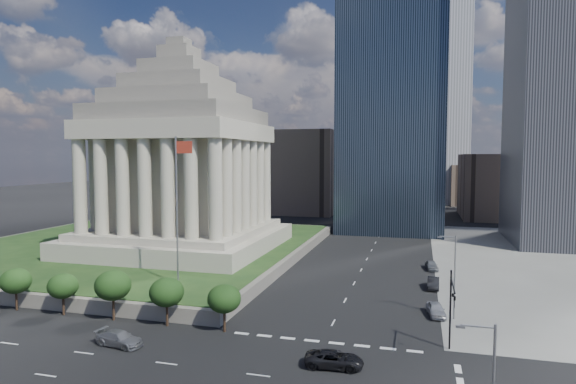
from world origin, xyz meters
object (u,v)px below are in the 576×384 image
(traffic_signal_ne, at_px, (452,303))
(parked_sedan_far, at_px, (432,265))
(war_memorial, at_px, (181,145))
(parked_sedan_mid, at_px, (433,283))
(pickup_truck, at_px, (334,359))
(flagpole, at_px, (178,202))
(parked_sedan_near, at_px, (436,309))
(suv_grey, at_px, (119,338))
(street_lamp_north, at_px, (453,272))

(traffic_signal_ne, relative_size, parked_sedan_far, 1.77)
(war_memorial, height_order, parked_sedan_mid, war_memorial)
(parked_sedan_mid, bearing_deg, pickup_truck, -105.50)
(war_memorial, bearing_deg, parked_sedan_far, 2.97)
(war_memorial, bearing_deg, parked_sedan_mid, -12.12)
(pickup_truck, relative_size, parked_sedan_mid, 1.13)
(flagpole, bearing_deg, war_memorial, 116.89)
(traffic_signal_ne, xyz_separation_m, pickup_truck, (-10.36, -5.34, -4.51))
(traffic_signal_ne, height_order, parked_sedan_near, traffic_signal_ne)
(suv_grey, bearing_deg, traffic_signal_ne, -70.98)
(parked_sedan_far, bearing_deg, street_lamp_north, -93.77)
(parked_sedan_mid, bearing_deg, street_lamp_north, -80.23)
(war_memorial, relative_size, parked_sedan_mid, 8.27)
(war_memorial, xyz_separation_m, parked_sedan_far, (45.50, 2.36, -20.63))
(flagpole, height_order, parked_sedan_mid, flagpole)
(street_lamp_north, bearing_deg, suv_grey, -152.14)
(parked_sedan_mid, bearing_deg, traffic_signal_ne, -85.77)
(parked_sedan_near, relative_size, parked_sedan_far, 1.03)
(war_memorial, height_order, street_lamp_north, war_memorial)
(pickup_truck, xyz_separation_m, parked_sedan_mid, (9.36, 29.87, 0.03))
(flagpole, distance_m, pickup_truck, 31.18)
(traffic_signal_ne, distance_m, parked_sedan_far, 36.95)
(traffic_signal_ne, bearing_deg, parked_sedan_mid, 92.33)
(pickup_truck, xyz_separation_m, suv_grey, (-21.89, -0.84, 0.01))
(flagpole, height_order, suv_grey, flagpole)
(parked_sedan_mid, bearing_deg, parked_sedan_far, 91.90)
(parked_sedan_mid, bearing_deg, flagpole, -154.99)
(war_memorial, relative_size, street_lamp_north, 3.90)
(parked_sedan_near, bearing_deg, street_lamp_north, -29.41)
(war_memorial, distance_m, pickup_truck, 57.49)
(flagpole, xyz_separation_m, parked_sedan_mid, (33.33, 14.23, -12.34))
(street_lamp_north, relative_size, pickup_truck, 1.87)
(flagpole, bearing_deg, parked_sedan_far, 38.34)
(parked_sedan_near, relative_size, parked_sedan_mid, 0.99)
(war_memorial, relative_size, parked_sedan_far, 8.62)
(pickup_truck, bearing_deg, street_lamp_north, -38.99)
(parked_sedan_near, height_order, parked_sedan_far, parked_sedan_near)
(suv_grey, bearing_deg, parked_sedan_far, -27.93)
(war_memorial, distance_m, suv_grey, 47.63)
(street_lamp_north, bearing_deg, pickup_truck, -123.91)
(parked_sedan_near, xyz_separation_m, parked_sedan_far, (0.00, 24.67, -0.02))
(pickup_truck, height_order, parked_sedan_far, parked_sedan_far)
(parked_sedan_near, distance_m, parked_sedan_far, 24.67)
(traffic_signal_ne, distance_m, parked_sedan_near, 12.84)
(pickup_truck, xyz_separation_m, parked_sedan_far, (9.36, 42.01, 0.03))
(war_memorial, relative_size, flagpole, 1.95)
(flagpole, xyz_separation_m, street_lamp_north, (35.16, 1.00, -7.45))
(parked_sedan_mid, relative_size, parked_sedan_far, 1.04)
(street_lamp_north, xyz_separation_m, parked_sedan_near, (-1.83, 0.69, -4.87))
(parked_sedan_mid, bearing_deg, suv_grey, -133.60)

